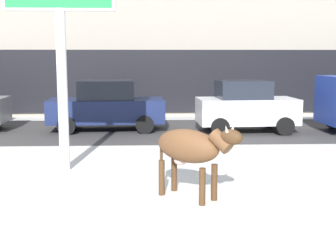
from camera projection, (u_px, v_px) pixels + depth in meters
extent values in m
plane|color=silver|center=(157.00, 214.00, 7.91)|extent=(120.00, 120.00, 0.00)
cube|color=#423F3F|center=(153.00, 131.00, 16.79)|extent=(60.00, 5.60, 0.01)
cube|color=black|center=(153.00, 81.00, 20.46)|extent=(43.12, 0.10, 2.80)
ellipsoid|color=brown|center=(188.00, 146.00, 8.69)|extent=(1.44, 1.38, 0.64)
cylinder|color=#472D19|center=(214.00, 182.00, 8.63)|extent=(0.12, 0.12, 0.70)
cylinder|color=#472D19|center=(202.00, 187.00, 8.34)|extent=(0.12, 0.12, 0.70)
cylinder|color=#472D19|center=(174.00, 174.00, 9.25)|extent=(0.12, 0.12, 0.70)
cylinder|color=#472D19|center=(162.00, 178.00, 8.96)|extent=(0.12, 0.12, 0.70)
cylinder|color=brown|center=(221.00, 141.00, 8.19)|extent=(0.53, 0.51, 0.44)
ellipsoid|color=#472D19|center=(231.00, 137.00, 8.04)|extent=(0.49, 0.47, 0.28)
cone|color=beige|center=(233.00, 127.00, 8.12)|extent=(0.12, 0.12, 0.15)
cone|color=beige|center=(226.00, 129.00, 7.95)|extent=(0.12, 0.12, 0.15)
cylinder|color=#472D19|center=(161.00, 154.00, 9.15)|extent=(0.06, 0.06, 0.60)
ellipsoid|color=beige|center=(180.00, 160.00, 8.85)|extent=(0.37, 0.37, 0.20)
cylinder|color=silver|center=(62.00, 91.00, 10.70)|extent=(0.24, 0.24, 3.80)
cube|color=#19234C|center=(107.00, 110.00, 16.78)|extent=(4.29, 1.98, 0.84)
cube|color=#1E232D|center=(106.00, 90.00, 16.67)|extent=(2.08, 1.65, 0.68)
cylinder|color=black|center=(143.00, 118.00, 17.84)|extent=(0.65, 0.25, 0.64)
cylinder|color=black|center=(145.00, 125.00, 16.10)|extent=(0.65, 0.25, 0.64)
cylinder|color=black|center=(72.00, 119.00, 17.59)|extent=(0.65, 0.25, 0.64)
cylinder|color=black|center=(66.00, 126.00, 15.86)|extent=(0.65, 0.25, 0.64)
cube|color=white|center=(247.00, 111.00, 16.41)|extent=(3.58, 1.88, 0.90)
cube|color=#1E232D|center=(243.00, 89.00, 16.28)|extent=(1.88, 1.59, 0.64)
cylinder|color=black|center=(270.00, 120.00, 17.42)|extent=(0.65, 0.25, 0.64)
cylinder|color=black|center=(285.00, 126.00, 15.75)|extent=(0.65, 0.25, 0.64)
cylinder|color=black|center=(211.00, 120.00, 17.22)|extent=(0.65, 0.25, 0.64)
cylinder|color=black|center=(220.00, 127.00, 15.54)|extent=(0.65, 0.25, 0.64)
cylinder|color=black|center=(334.00, 120.00, 17.27)|extent=(0.65, 0.25, 0.64)
cylinder|color=#282833|center=(99.00, 110.00, 19.38)|extent=(0.24, 0.24, 0.88)
cube|color=#2D4C93|center=(98.00, 92.00, 19.27)|extent=(0.36, 0.22, 0.64)
sphere|color=tan|center=(98.00, 82.00, 19.20)|extent=(0.20, 0.20, 0.20)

